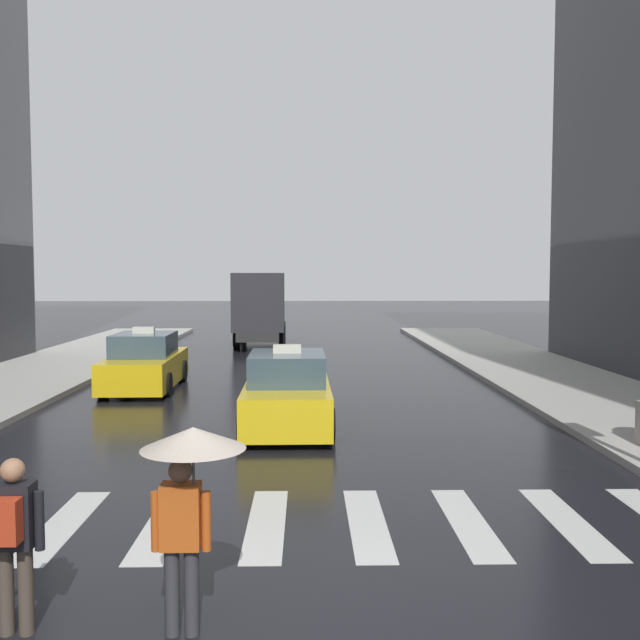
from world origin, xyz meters
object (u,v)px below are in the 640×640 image
at_px(taxi_lead, 287,394).
at_px(pedestrian_with_umbrella, 189,473).
at_px(pedestrian_with_backpack, 13,533).
at_px(box_truck, 260,305).
at_px(taxi_second, 145,364).

distance_m(taxi_lead, pedestrian_with_umbrella, 9.01).
bearing_deg(pedestrian_with_backpack, taxi_lead, 75.76).
distance_m(box_truck, pedestrian_with_backpack, 26.70).
bearing_deg(pedestrian_with_umbrella, taxi_lead, 85.79).
bearing_deg(box_truck, pedestrian_with_backpack, -91.20).
height_order(taxi_second, box_truck, box_truck).
distance_m(taxi_lead, pedestrian_with_backpack, 9.23).
distance_m(taxi_lead, box_truck, 17.85).
distance_m(taxi_lead, taxi_second, 6.67).
bearing_deg(taxi_lead, box_truck, 95.51).
xyz_separation_m(box_truck, pedestrian_with_backpack, (-0.56, -26.68, -0.88)).
xyz_separation_m(taxi_second, pedestrian_with_backpack, (1.97, -14.09, 0.25)).
distance_m(taxi_second, pedestrian_with_umbrella, 14.57).
bearing_deg(pedestrian_with_umbrella, box_truck, 92.25).
xyz_separation_m(taxi_lead, pedestrian_with_backpack, (-2.27, -8.94, 0.25)).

